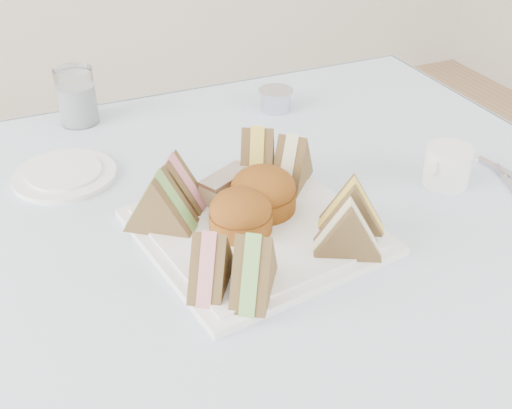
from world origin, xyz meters
name	(u,v)px	position (x,y,z in m)	size (l,w,h in m)	color
table	(284,403)	(0.00, 0.00, 0.37)	(0.90, 0.90, 0.74)	brown
tablecloth	(290,226)	(0.00, 0.00, 0.74)	(1.02, 1.02, 0.01)	silver
serving_plate	(256,231)	(-0.05, 0.00, 0.75)	(0.29, 0.29, 0.01)	white
sandwich_fl_a	(211,258)	(-0.15, -0.09, 0.80)	(0.09, 0.04, 0.08)	brown
sandwich_fl_b	(254,263)	(-0.11, -0.12, 0.80)	(0.09, 0.04, 0.08)	brown
sandwich_fr_a	(352,205)	(0.06, -0.06, 0.80)	(0.09, 0.04, 0.08)	brown
sandwich_fr_b	(348,227)	(0.03, -0.10, 0.80)	(0.09, 0.04, 0.08)	brown
sandwich_bl_a	(160,200)	(-0.17, 0.05, 0.80)	(0.10, 0.05, 0.09)	brown
sandwich_bl_b	(173,181)	(-0.14, 0.09, 0.80)	(0.09, 0.04, 0.08)	brown
sandwich_br_a	(292,159)	(0.04, 0.08, 0.80)	(0.09, 0.04, 0.08)	brown
sandwich_br_b	(258,154)	(0.00, 0.11, 0.80)	(0.10, 0.05, 0.09)	brown
scone_left	(241,213)	(-0.07, 0.00, 0.79)	(0.09, 0.09, 0.06)	brown
scone_right	(263,192)	(-0.03, 0.03, 0.79)	(0.09, 0.09, 0.06)	brown
pastry_slice	(227,186)	(-0.06, 0.08, 0.78)	(0.08, 0.03, 0.04)	beige
side_plate	(65,175)	(-0.27, 0.26, 0.75)	(0.16, 0.16, 0.01)	white
water_glass	(76,96)	(-0.21, 0.45, 0.80)	(0.07, 0.07, 0.10)	white
tea_strainer	(276,101)	(0.14, 0.35, 0.76)	(0.07, 0.07, 0.04)	silver
creamer_jug	(447,166)	(0.27, 0.01, 0.78)	(0.07, 0.07, 0.06)	white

